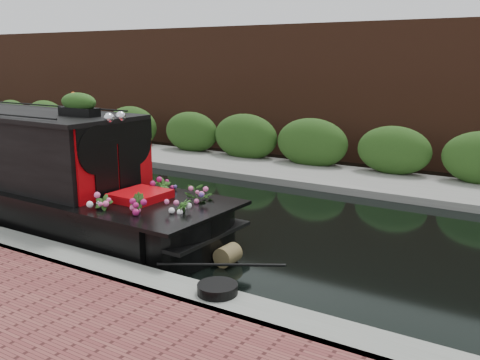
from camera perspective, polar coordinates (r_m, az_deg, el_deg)
The scene contains 7 objects.
ground at distance 10.44m, azimuth -3.59°, elevation -3.88°, with size 80.00×80.00×0.00m, color black.
near_bank_coping at distance 8.15m, azimuth -17.47°, elevation -9.39°, with size 40.00×0.60×0.50m, color gray.
far_bank_path at distance 13.94m, azimuth 6.55°, elevation 0.37°, with size 40.00×2.40×0.34m, color gray.
far_hedge at distance 14.74m, azimuth 8.08°, elevation 1.01°, with size 40.00×1.10×2.80m, color #284D19.
far_brick_wall at distance 16.65m, azimuth 11.07°, elevation 2.26°, with size 40.00×1.00×8.00m, color #4B2719.
rope_fender at distance 8.02m, azimuth -1.31°, elevation -8.01°, with size 0.30×0.30×0.36m, color brown.
coiled_mooring_rope at distance 6.54m, azimuth -2.42°, elevation -11.53°, with size 0.49×0.49×0.12m, color black.
Camera 1 is at (5.88, -8.08, 3.02)m, focal length 40.00 mm.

